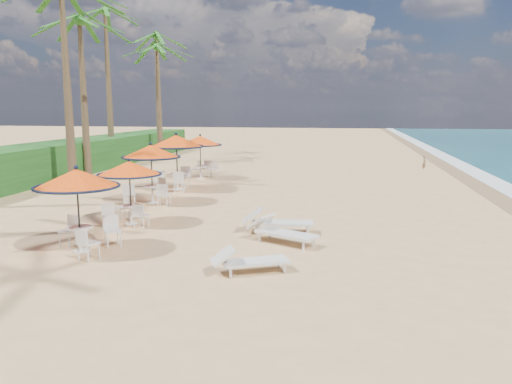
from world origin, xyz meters
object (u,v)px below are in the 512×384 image
station_2 (151,159)px  station_3 (176,148)px  station_1 (128,176)px  station_4 (201,146)px  station_0 (79,189)px  lounger_mid (280,231)px  lounger_near (248,260)px  lounger_far (275,221)px

station_2 → station_3: size_ratio=0.92×
station_1 → station_4: (-0.70, 10.40, 0.16)m
station_4 → station_0: bearing=-86.7°
station_2 → station_4: bearing=90.4°
station_3 → lounger_mid: (5.75, -8.03, -1.55)m
station_2 → lounger_near: bearing=-54.8°
lounger_near → station_4: bearing=85.2°
station_3 → lounger_mid: 10.00m
lounger_near → station_0: bearing=143.5°
station_1 → station_2: (-0.66, 3.51, 0.19)m
station_0 → station_2: bearing=96.3°
station_2 → lounger_mid: bearing=-40.6°
station_1 → station_4: 10.42m
station_2 → lounger_far: bearing=-35.0°
station_0 → lounger_mid: 5.39m
station_4 → lounger_far: 12.02m
station_1 → station_3: station_3 is taller
station_2 → station_3: 3.17m
station_0 → station_1: station_0 is taller
lounger_far → station_0: bearing=-155.0°
station_3 → lounger_near: 12.06m
lounger_near → station_2: bearing=100.0°
station_2 → lounger_mid: size_ratio=1.13×
station_1 → station_2: size_ratio=0.89×
station_4 → lounger_near: 15.41m
station_1 → lounger_far: (4.72, -0.25, -1.20)m
station_4 → lounger_near: (5.33, -14.39, -1.42)m
station_0 → lounger_far: (4.65, 2.83, -1.29)m
lounger_mid → lounger_near: bearing=-71.1°
station_0 → lounger_near: 4.84m
station_0 → lounger_far: station_0 is taller
station_3 → station_4: bearing=89.3°
lounger_far → station_2: bearing=138.7°
station_2 → lounger_mid: (5.66, -4.86, -1.40)m
station_2 → lounger_far: station_2 is taller
station_3 → station_4: station_3 is taller
station_0 → lounger_mid: size_ratio=1.07×
lounger_near → lounger_far: (0.09, 3.75, 0.06)m
station_2 → station_4: 6.89m
station_2 → lounger_far: size_ratio=1.10×
station_1 → lounger_near: (4.62, -4.00, -1.25)m
station_0 → station_4: size_ratio=0.96×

